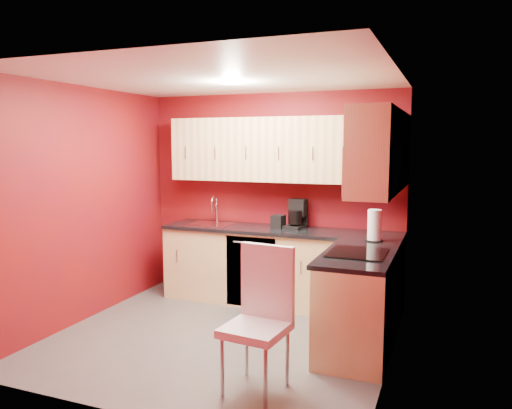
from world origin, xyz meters
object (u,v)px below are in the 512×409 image
Objects in this scene: coffee_maker at (295,214)px; dining_chair at (255,321)px; paper_towel at (374,225)px; napkin_holder at (278,221)px; sink at (211,221)px; microwave at (373,171)px.

coffee_maker is 0.31× the size of dining_chair.
paper_towel is 0.29× the size of dining_chair.
dining_chair is (0.54, -2.10, -0.43)m from napkin_holder.
sink reaches higher than coffee_maker.
coffee_maker is at bearing 105.31° from dining_chair.
sink reaches higher than paper_towel.
paper_towel reaches higher than dining_chair.
coffee_maker is at bearing 4.59° from sink.
microwave is 0.88m from paper_towel.
paper_towel is at bearing 95.38° from microwave.
napkin_holder is 0.13× the size of dining_chair.
microwave is at bearing -34.44° from coffee_maker.
coffee_maker reaches higher than paper_towel.
coffee_maker is at bearing 133.55° from microwave.
microwave reaches higher than sink.
napkin_holder is (-1.23, 1.05, -0.68)m from microwave.
coffee_maker is at bearing 155.61° from paper_towel.
microwave is 1.61m from coffee_maker.
paper_towel is at bearing 75.79° from dining_chair.
microwave is 2.43m from sink.
napkin_holder is at bearing 160.99° from paper_towel.
napkin_holder is (0.86, 0.05, 0.04)m from sink.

